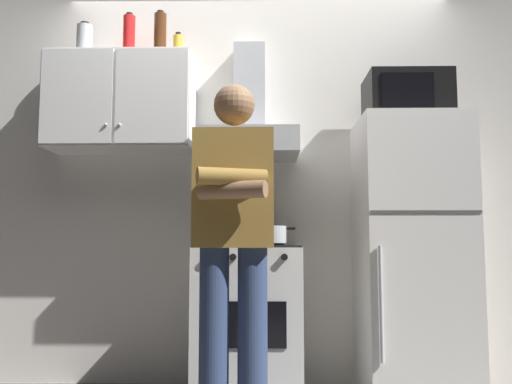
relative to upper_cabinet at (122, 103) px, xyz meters
The scene contains 12 objects.
back_wall_tiled 0.97m from the upper_cabinet, 14.86° to the left, with size 4.80×0.10×2.70m, color silver.
upper_cabinet is the anchor object (origin of this frame).
stove_oven 1.55m from the upper_cabinet, ahead, with size 0.60×0.62×0.87m.
range_hood 0.81m from the upper_cabinet, ahead, with size 0.60×0.44×0.75m.
refrigerator 2.00m from the upper_cabinet, ahead, with size 0.60×0.62×1.60m.
microwave 1.75m from the upper_cabinet, ahead, with size 0.48×0.37×0.28m.
person_standing 1.35m from the upper_cabinet, 44.26° to the right, with size 0.38×0.33×1.64m.
cooking_pot 1.27m from the upper_cabinet, 14.73° to the right, with size 0.28×0.18×0.10m.
bottle_soda_red 0.44m from the upper_cabinet, ahead, with size 0.08×0.08×0.28m.
bottle_rum_dark 0.50m from the upper_cabinet, ahead, with size 0.08×0.08×0.29m.
bottle_canister_steel 0.48m from the upper_cabinet, behind, with size 0.10×0.10×0.23m.
bottle_spice_jar 0.51m from the upper_cabinet, ahead, with size 0.06×0.06×0.15m.
Camera 1 is at (0.05, -2.91, 0.86)m, focal length 37.78 mm.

